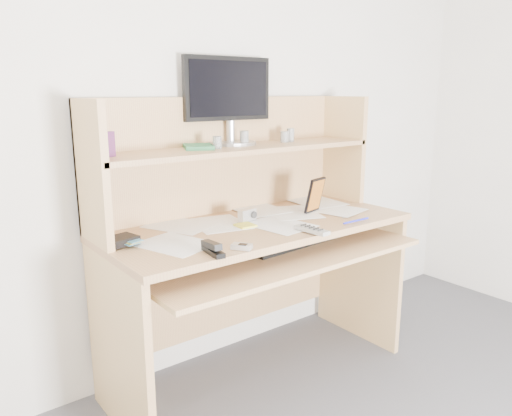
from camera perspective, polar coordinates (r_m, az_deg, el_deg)
back_wall at (r=2.42m, az=-4.36°, el=11.37°), size 3.60×0.04×2.50m
desk at (r=2.31m, az=-0.85°, el=-2.68°), size 1.40×0.70×1.30m
paper_clutter at (r=2.23m, az=0.38°, el=-1.68°), size 1.32×0.54×0.01m
keyboard at (r=2.28m, az=3.94°, el=-3.65°), size 0.51×0.22×0.03m
tv_remote at (r=2.08m, az=6.38°, el=-2.51°), size 0.06×0.17×0.02m
flip_phone at (r=1.86m, az=-1.65°, el=-4.30°), size 0.08×0.09×0.02m
stapler at (r=1.81m, az=-4.93°, el=-4.53°), size 0.05×0.14×0.04m
wallet at (r=1.98m, az=-15.14°, el=-3.58°), size 0.13×0.11×0.03m
sticky_note_pad at (r=2.17m, az=-1.24°, el=-2.02°), size 0.08×0.08×0.01m
digital_camera at (r=2.25m, az=-1.02°, el=-0.79°), size 0.09×0.05×0.05m
game_case at (r=2.41m, az=6.76°, el=1.48°), size 0.12×0.04×0.17m
blue_pen at (r=2.28m, az=11.37°, el=-1.43°), size 0.16×0.01×0.01m
card_box at (r=1.98m, az=-16.67°, el=6.96°), size 0.07×0.05×0.10m
shelf_book at (r=2.21m, az=-6.61°, el=6.97°), size 0.18×0.20×0.02m
chip_stack_a at (r=2.20m, az=-4.46°, el=7.48°), size 0.04×0.04×0.05m
chip_stack_b at (r=2.33m, az=-1.35°, el=8.01°), size 0.05×0.05×0.07m
chip_stack_c at (r=2.48m, az=3.29°, el=8.13°), size 0.05×0.05×0.05m
chip_stack_d at (r=2.51m, az=3.97°, el=8.33°), size 0.04×0.04×0.07m
monitor at (r=2.38m, az=-3.15°, el=12.44°), size 0.46×0.23×0.40m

